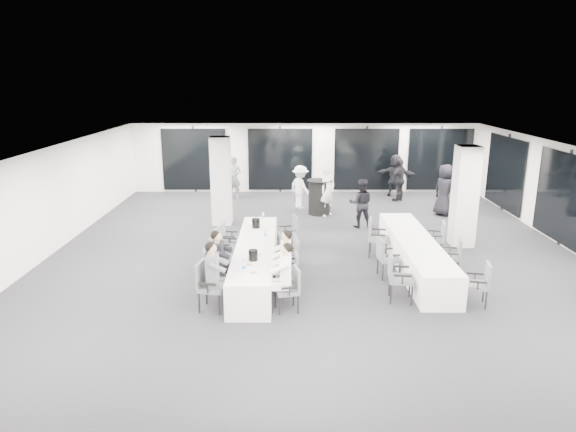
# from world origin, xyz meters

# --- Properties ---
(room) EXTENTS (14.04, 16.04, 2.84)m
(room) POSITION_xyz_m (0.89, 1.11, 1.39)
(room) COLOR #25252A
(room) RESTS_ON ground
(column_left) EXTENTS (0.60, 0.60, 2.80)m
(column_left) POSITION_xyz_m (-2.80, 3.20, 1.40)
(column_left) COLOR silver
(column_left) RESTS_ON floor
(column_right) EXTENTS (0.60, 0.60, 2.80)m
(column_right) POSITION_xyz_m (4.20, 1.00, 1.40)
(column_right) COLOR silver
(column_right) RESTS_ON floor
(banquet_table_main) EXTENTS (0.90, 5.00, 0.75)m
(banquet_table_main) POSITION_xyz_m (-1.45, -1.28, 0.38)
(banquet_table_main) COLOR white
(banquet_table_main) RESTS_ON floor
(banquet_table_side) EXTENTS (0.90, 5.00, 0.75)m
(banquet_table_side) POSITION_xyz_m (2.45, -0.85, 0.38)
(banquet_table_side) COLOR white
(banquet_table_side) RESTS_ON floor
(cocktail_table) EXTENTS (0.86, 0.86, 1.19)m
(cocktail_table) POSITION_xyz_m (0.40, 4.41, 0.60)
(cocktail_table) COLOR black
(cocktail_table) RESTS_ON floor
(chair_main_left_near) EXTENTS (0.60, 0.63, 1.01)m
(chair_main_left_near) POSITION_xyz_m (-2.29, -3.18, 0.58)
(chair_main_left_near) COLOR #575A60
(chair_main_left_near) RESTS_ON floor
(chair_main_left_second) EXTENTS (0.54, 0.60, 1.04)m
(chair_main_left_second) POSITION_xyz_m (-2.29, -2.42, 0.60)
(chair_main_left_second) COLOR #575A60
(chair_main_left_second) RESTS_ON floor
(chair_main_left_mid) EXTENTS (0.54, 0.60, 1.02)m
(chair_main_left_mid) POSITION_xyz_m (-2.29, -1.50, 0.58)
(chair_main_left_mid) COLOR #575A60
(chair_main_left_mid) RESTS_ON floor
(chair_main_left_fourth) EXTENTS (0.60, 0.63, 0.99)m
(chair_main_left_fourth) POSITION_xyz_m (-2.28, -0.67, 0.56)
(chair_main_left_fourth) COLOR #575A60
(chair_main_left_fourth) RESTS_ON floor
(chair_main_left_far) EXTENTS (0.47, 0.51, 0.87)m
(chair_main_left_far) POSITION_xyz_m (-2.28, 0.18, 0.49)
(chair_main_left_far) COLOR #575A60
(chair_main_left_far) RESTS_ON floor
(chair_main_right_near) EXTENTS (0.55, 0.57, 0.90)m
(chair_main_right_near) POSITION_xyz_m (-0.62, -3.22, 0.51)
(chair_main_right_near) COLOR #575A60
(chair_main_right_near) RESTS_ON floor
(chair_main_right_second) EXTENTS (0.47, 0.53, 0.92)m
(chair_main_right_second) POSITION_xyz_m (-0.62, -2.38, 0.52)
(chair_main_right_second) COLOR #575A60
(chair_main_right_second) RESTS_ON floor
(chair_main_right_mid) EXTENTS (0.56, 0.61, 1.01)m
(chair_main_right_mid) POSITION_xyz_m (-0.61, -1.71, 0.58)
(chair_main_right_mid) COLOR #575A60
(chair_main_right_mid) RESTS_ON floor
(chair_main_right_fourth) EXTENTS (0.48, 0.52, 0.86)m
(chair_main_right_fourth) POSITION_xyz_m (-0.63, -0.74, 0.49)
(chair_main_right_fourth) COLOR #575A60
(chair_main_right_fourth) RESTS_ON floor
(chair_main_right_far) EXTENTS (0.59, 0.62, 0.99)m
(chair_main_right_far) POSITION_xyz_m (-0.62, 0.44, 0.56)
(chair_main_right_far) COLOR #575A60
(chair_main_right_far) RESTS_ON floor
(chair_side_left_near) EXTENTS (0.57, 0.62, 1.02)m
(chair_side_left_near) POSITION_xyz_m (1.61, -2.74, 0.58)
(chair_side_left_near) COLOR #575A60
(chair_side_left_near) RESTS_ON floor
(chair_side_left_mid) EXTENTS (0.54, 0.58, 0.95)m
(chair_side_left_mid) POSITION_xyz_m (1.62, -1.43, 0.54)
(chair_side_left_mid) COLOR #575A60
(chair_side_left_mid) RESTS_ON floor
(chair_side_left_far) EXTENTS (0.61, 0.64, 1.01)m
(chair_side_left_far) POSITION_xyz_m (1.61, 0.08, 0.58)
(chair_side_left_far) COLOR #575A60
(chair_side_left_far) RESTS_ON floor
(chair_side_right_near) EXTENTS (0.55, 0.58, 0.92)m
(chair_side_right_near) POSITION_xyz_m (3.28, -2.98, 0.52)
(chair_side_right_near) COLOR #575A60
(chair_side_right_near) RESTS_ON floor
(chair_side_right_mid) EXTENTS (0.55, 0.57, 0.90)m
(chair_side_right_mid) POSITION_xyz_m (3.28, -1.23, 0.51)
(chair_side_right_mid) COLOR #575A60
(chair_side_right_mid) RESTS_ON floor
(chair_side_right_far) EXTENTS (0.54, 0.57, 0.91)m
(chair_side_right_far) POSITION_xyz_m (3.28, 0.14, 0.52)
(chair_side_right_far) COLOR #575A60
(chair_side_right_far) RESTS_ON floor
(seated_guest_a) EXTENTS (0.50, 0.38, 1.44)m
(seated_guest_a) POSITION_xyz_m (-2.12, -3.19, 0.81)
(seated_guest_a) COLOR slate
(seated_guest_a) RESTS_ON floor
(seated_guest_b) EXTENTS (0.50, 0.38, 1.44)m
(seated_guest_b) POSITION_xyz_m (-2.12, -2.42, 0.81)
(seated_guest_b) COLOR black
(seated_guest_b) RESTS_ON floor
(seated_guest_c) EXTENTS (0.50, 0.38, 1.44)m
(seated_guest_c) POSITION_xyz_m (-0.78, -3.24, 0.81)
(seated_guest_c) COLOR white
(seated_guest_c) RESTS_ON floor
(seated_guest_d) EXTENTS (0.50, 0.38, 1.44)m
(seated_guest_d) POSITION_xyz_m (-0.78, -2.38, 0.81)
(seated_guest_d) COLOR white
(seated_guest_d) RESTS_ON floor
(standing_guest_a) EXTENTS (0.91, 0.91, 1.95)m
(standing_guest_a) POSITION_xyz_m (0.65, 4.22, 0.98)
(standing_guest_a) COLOR white
(standing_guest_a) RESTS_ON floor
(standing_guest_b) EXTENTS (0.88, 0.57, 1.75)m
(standing_guest_b) POSITION_xyz_m (1.60, 2.77, 0.88)
(standing_guest_b) COLOR black
(standing_guest_b) RESTS_ON floor
(standing_guest_c) EXTENTS (1.15, 1.26, 1.76)m
(standing_guest_c) POSITION_xyz_m (-0.23, 5.22, 0.88)
(standing_guest_c) COLOR white
(standing_guest_c) RESTS_ON floor
(standing_guest_d) EXTENTS (1.22, 1.17, 1.85)m
(standing_guest_d) POSITION_xyz_m (3.56, 6.35, 0.92)
(standing_guest_d) COLOR black
(standing_guest_d) RESTS_ON floor
(standing_guest_e) EXTENTS (1.01, 1.13, 1.99)m
(standing_guest_e) POSITION_xyz_m (4.64, 4.23, 1.00)
(standing_guest_e) COLOR black
(standing_guest_e) RESTS_ON floor
(standing_guest_f) EXTENTS (1.86, 1.29, 1.90)m
(standing_guest_f) POSITION_xyz_m (3.57, 7.20, 0.95)
(standing_guest_f) COLOR black
(standing_guest_f) RESTS_ON floor
(standing_guest_g) EXTENTS (0.80, 0.71, 1.84)m
(standing_guest_g) POSITION_xyz_m (-2.78, 6.85, 0.92)
(standing_guest_g) COLOR slate
(standing_guest_g) RESTS_ON floor
(ice_bucket_near) EXTENTS (0.20, 0.20, 0.23)m
(ice_bucket_near) POSITION_xyz_m (-1.42, -2.34, 0.86)
(ice_bucket_near) COLOR black
(ice_bucket_near) RESTS_ON banquet_table_main
(ice_bucket_far) EXTENTS (0.21, 0.21, 0.24)m
(ice_bucket_far) POSITION_xyz_m (-1.52, 0.16, 0.87)
(ice_bucket_far) COLOR black
(ice_bucket_far) RESTS_ON banquet_table_main
(water_bottle_a) EXTENTS (0.07, 0.07, 0.22)m
(water_bottle_a) POSITION_xyz_m (-1.57, -3.00, 0.86)
(water_bottle_a) COLOR silver
(water_bottle_a) RESTS_ON banquet_table_main
(water_bottle_b) EXTENTS (0.06, 0.06, 0.20)m
(water_bottle_b) POSITION_xyz_m (-1.24, -0.70, 0.85)
(water_bottle_b) COLOR silver
(water_bottle_b) RESTS_ON banquet_table_main
(water_bottle_c) EXTENTS (0.06, 0.06, 0.20)m
(water_bottle_c) POSITION_xyz_m (-1.37, 0.96, 0.85)
(water_bottle_c) COLOR silver
(water_bottle_c) RESTS_ON banquet_table_main
(plate_a) EXTENTS (0.21, 0.21, 0.03)m
(plate_a) POSITION_xyz_m (-1.51, -2.66, 0.76)
(plate_a) COLOR white
(plate_a) RESTS_ON banquet_table_main
(plate_b) EXTENTS (0.20, 0.20, 0.03)m
(plate_b) POSITION_xyz_m (-1.36, -3.11, 0.76)
(plate_b) COLOR white
(plate_b) RESTS_ON banquet_table_main
(plate_c) EXTENTS (0.18, 0.18, 0.03)m
(plate_c) POSITION_xyz_m (-1.33, -2.03, 0.76)
(plate_c) COLOR white
(plate_c) RESTS_ON banquet_table_main
(wine_glass) EXTENTS (0.07, 0.07, 0.19)m
(wine_glass) POSITION_xyz_m (-1.21, -3.14, 0.89)
(wine_glass) COLOR silver
(wine_glass) RESTS_ON banquet_table_main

